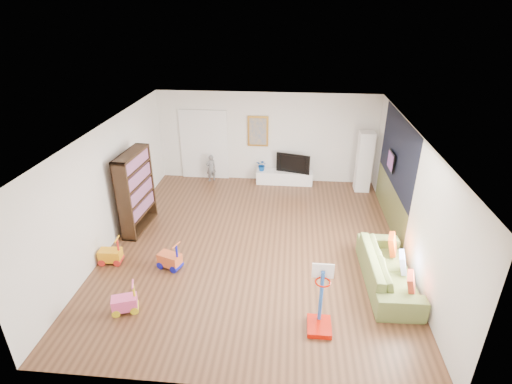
# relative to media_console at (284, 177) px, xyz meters

# --- Properties ---
(floor) EXTENTS (6.50, 7.50, 0.00)m
(floor) POSITION_rel_media_console_xyz_m (-0.58, -3.49, -0.20)
(floor) COLOR brown
(floor) RESTS_ON ground
(ceiling) EXTENTS (6.50, 7.50, 0.00)m
(ceiling) POSITION_rel_media_console_xyz_m (-0.58, -3.49, 2.50)
(ceiling) COLOR white
(ceiling) RESTS_ON ground
(wall_back) EXTENTS (6.50, 0.00, 2.70)m
(wall_back) POSITION_rel_media_console_xyz_m (-0.58, 0.26, 1.15)
(wall_back) COLOR silver
(wall_back) RESTS_ON ground
(wall_front) EXTENTS (6.50, 0.00, 2.70)m
(wall_front) POSITION_rel_media_console_xyz_m (-0.58, -7.24, 1.15)
(wall_front) COLOR silver
(wall_front) RESTS_ON ground
(wall_left) EXTENTS (0.00, 7.50, 2.70)m
(wall_left) POSITION_rel_media_console_xyz_m (-3.83, -3.49, 1.15)
(wall_left) COLOR silver
(wall_left) RESTS_ON ground
(wall_right) EXTENTS (0.00, 7.50, 2.70)m
(wall_right) POSITION_rel_media_console_xyz_m (2.67, -3.49, 1.15)
(wall_right) COLOR white
(wall_right) RESTS_ON ground
(navy_accent) EXTENTS (0.01, 3.20, 1.70)m
(navy_accent) POSITION_rel_media_console_xyz_m (2.65, -2.09, 1.65)
(navy_accent) COLOR black
(navy_accent) RESTS_ON wall_right
(olive_wainscot) EXTENTS (0.01, 3.20, 1.00)m
(olive_wainscot) POSITION_rel_media_console_xyz_m (2.65, -2.09, 0.30)
(olive_wainscot) COLOR brown
(olive_wainscot) RESTS_ON wall_right
(doorway) EXTENTS (1.45, 0.06, 2.10)m
(doorway) POSITION_rel_media_console_xyz_m (-2.48, 0.22, 0.85)
(doorway) COLOR white
(doorway) RESTS_ON ground
(painting_back) EXTENTS (0.62, 0.06, 0.92)m
(painting_back) POSITION_rel_media_console_xyz_m (-0.83, 0.22, 1.35)
(painting_back) COLOR gold
(painting_back) RESTS_ON wall_back
(artwork_right) EXTENTS (0.04, 0.56, 0.46)m
(artwork_right) POSITION_rel_media_console_xyz_m (2.59, -1.89, 1.35)
(artwork_right) COLOR #7F3F8C
(artwork_right) RESTS_ON wall_right
(media_console) EXTENTS (1.68, 0.42, 0.39)m
(media_console) POSITION_rel_media_console_xyz_m (0.00, 0.00, 0.00)
(media_console) COLOR white
(media_console) RESTS_ON ground
(tall_cabinet) EXTENTS (0.42, 0.42, 1.76)m
(tall_cabinet) POSITION_rel_media_console_xyz_m (2.26, -0.26, 0.69)
(tall_cabinet) COLOR white
(tall_cabinet) RESTS_ON ground
(bookshelf) EXTENTS (0.43, 1.35, 1.95)m
(bookshelf) POSITION_rel_media_console_xyz_m (-3.45, -2.95, 0.78)
(bookshelf) COLOR black
(bookshelf) RESTS_ON ground
(sofa) EXTENTS (0.93, 2.25, 0.65)m
(sofa) POSITION_rel_media_console_xyz_m (2.15, -4.62, 0.13)
(sofa) COLOR olive
(sofa) RESTS_ON ground
(basketball_hoop) EXTENTS (0.42, 0.51, 1.21)m
(basketball_hoop) POSITION_rel_media_console_xyz_m (0.77, -5.96, 0.41)
(basketball_hoop) COLOR #B40F01
(basketball_hoop) RESTS_ON ground
(ride_on_yellow) EXTENTS (0.47, 0.31, 0.60)m
(ride_on_yellow) POSITION_rel_media_console_xyz_m (-3.54, -4.46, 0.11)
(ride_on_yellow) COLOR orange
(ride_on_yellow) RESTS_ON ground
(ride_on_orange) EXTENTS (0.53, 0.43, 0.62)m
(ride_on_orange) POSITION_rel_media_console_xyz_m (-2.25, -4.51, 0.11)
(ride_on_orange) COLOR #CB572C
(ride_on_orange) RESTS_ON ground
(ride_on_pink) EXTENTS (0.50, 0.40, 0.58)m
(ride_on_pink) POSITION_rel_media_console_xyz_m (-2.67, -5.86, 0.09)
(ride_on_pink) COLOR #F45097
(ride_on_pink) RESTS_ON ground
(child) EXTENTS (0.37, 0.35, 0.84)m
(child) POSITION_rel_media_console_xyz_m (-2.25, -0.01, 0.23)
(child) COLOR slate
(child) RESTS_ON ground
(tv) EXTENTS (1.02, 0.40, 0.59)m
(tv) POSITION_rel_media_console_xyz_m (0.27, 0.02, 0.49)
(tv) COLOR black
(tv) RESTS_ON media_console
(vase_plant) EXTENTS (0.38, 0.35, 0.35)m
(vase_plant) POSITION_rel_media_console_xyz_m (-0.68, -0.01, 0.37)
(vase_plant) COLOR #053D95
(vase_plant) RESTS_ON media_console
(pillow_left) EXTENTS (0.20, 0.39, 0.38)m
(pillow_left) POSITION_rel_media_console_xyz_m (2.39, -5.26, 0.32)
(pillow_left) COLOR #BD3B24
(pillow_left) RESTS_ON sofa
(pillow_center) EXTENTS (0.17, 0.38, 0.37)m
(pillow_center) POSITION_rel_media_console_xyz_m (2.39, -4.61, 0.32)
(pillow_center) COLOR white
(pillow_center) RESTS_ON sofa
(pillow_right) EXTENTS (0.21, 0.41, 0.40)m
(pillow_right) POSITION_rel_media_console_xyz_m (2.33, -3.98, 0.32)
(pillow_right) COLOR #C53C0B
(pillow_right) RESTS_ON sofa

